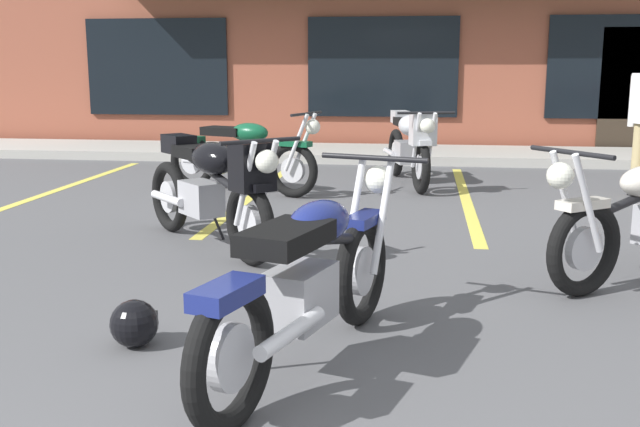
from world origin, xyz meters
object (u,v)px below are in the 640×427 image
object	(u,v)px
helmet_on_pavement	(134,323)
motorcycle_black_cruiser	(410,144)
motorcycle_red_sportbike	(212,186)
motorcycle_blue_standard	(242,154)
motorcycle_foreground_classic	(310,278)

from	to	relation	value
helmet_on_pavement	motorcycle_black_cruiser	bearing A→B (deg)	76.54
motorcycle_red_sportbike	helmet_on_pavement	size ratio (longest dim) A/B	6.48
motorcycle_red_sportbike	motorcycle_blue_standard	xyz separation A→B (m)	(-0.42, 2.73, -0.07)
motorcycle_red_sportbike	motorcycle_foreground_classic	bearing A→B (deg)	-63.28
motorcycle_foreground_classic	helmet_on_pavement	xyz separation A→B (m)	(-0.98, 0.14, -0.33)
motorcycle_foreground_classic	helmet_on_pavement	distance (m)	1.04
motorcycle_red_sportbike	motorcycle_black_cruiser	bearing A→B (deg)	66.49
motorcycle_black_cruiser	helmet_on_pavement	world-z (taller)	motorcycle_black_cruiser
motorcycle_blue_standard	motorcycle_foreground_classic	bearing A→B (deg)	-72.67
motorcycle_foreground_classic	motorcycle_blue_standard	size ratio (longest dim) A/B	1.02
motorcycle_red_sportbike	motorcycle_black_cruiser	world-z (taller)	same
motorcycle_red_sportbike	motorcycle_black_cruiser	size ratio (longest dim) A/B	0.81
motorcycle_foreground_classic	helmet_on_pavement	bearing A→B (deg)	172.11
motorcycle_red_sportbike	motorcycle_blue_standard	bearing A→B (deg)	98.65
motorcycle_black_cruiser	motorcycle_blue_standard	xyz separation A→B (m)	(-1.95, -0.79, -0.07)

